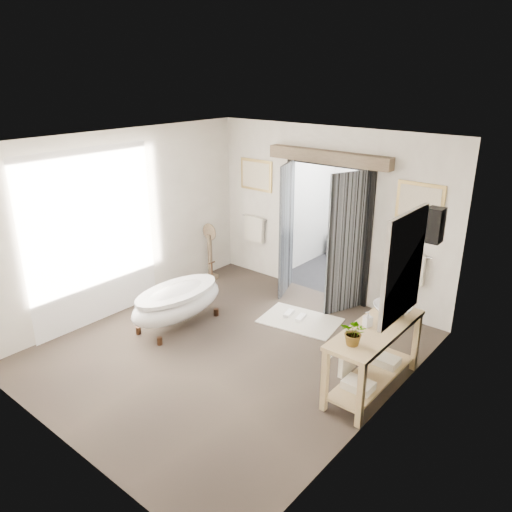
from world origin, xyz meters
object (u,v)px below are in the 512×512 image
object	(u,v)px
clawfoot_tub	(177,301)
rug	(300,320)
vanity	(372,352)
basin	(392,310)

from	to	relation	value
clawfoot_tub	rug	distance (m)	1.95
vanity	rug	world-z (taller)	vanity
rug	basin	xyz separation A→B (m)	(1.71, -0.51, 0.93)
rug	basin	size ratio (longest dim) A/B	2.50
vanity	basin	world-z (taller)	basin
rug	clawfoot_tub	bearing A→B (deg)	-136.90
vanity	rug	distance (m)	1.96
clawfoot_tub	rug	world-z (taller)	clawfoot_tub
clawfoot_tub	basin	size ratio (longest dim) A/B	3.46
clawfoot_tub	basin	bearing A→B (deg)	14.40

